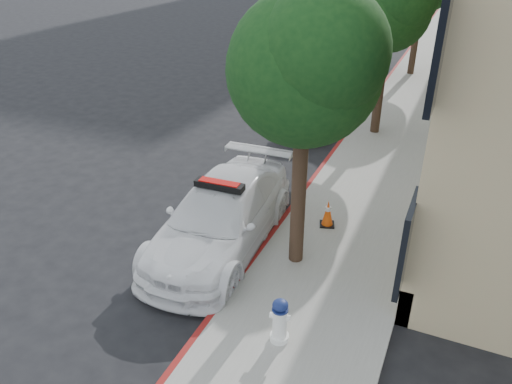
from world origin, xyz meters
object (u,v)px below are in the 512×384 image
object	(u,v)px
fire_hydrant	(280,321)
parked_car_far	(360,62)
parked_car_mid	(316,108)
traffic_cone	(328,213)
police_car	(221,217)

from	to	relation	value
fire_hydrant	parked_car_far	bearing A→B (deg)	88.70
parked_car_mid	parked_car_far	size ratio (longest dim) A/B	0.98
parked_car_far	fire_hydrant	xyz separation A→B (m)	(2.75, -17.34, -0.10)
parked_car_mid	parked_car_far	xyz separation A→B (m)	(-0.07, 7.04, -0.01)
parked_car_far	traffic_cone	world-z (taller)	parked_car_far
parked_car_far	traffic_cone	distance (m)	13.65
police_car	parked_car_far	xyz separation A→B (m)	(-0.41, 14.99, -0.07)
police_car	parked_car_mid	distance (m)	7.95
parked_car_mid	police_car	bearing A→B (deg)	-84.71
police_car	parked_car_far	distance (m)	14.99
police_car	traffic_cone	distance (m)	2.57
parked_car_mid	fire_hydrant	size ratio (longest dim) A/B	4.62
police_car	parked_car_far	world-z (taller)	police_car
police_car	traffic_cone	bearing A→B (deg)	34.53
police_car	parked_car_far	size ratio (longest dim) A/B	1.27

